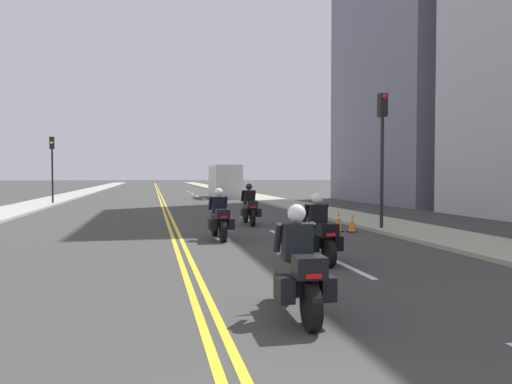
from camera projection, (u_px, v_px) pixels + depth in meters
name	position (u px, v px, depth m)	size (l,w,h in m)	color
ground_plane	(160.00, 195.00, 48.93)	(264.00, 264.00, 0.00)	#383936
sidewalk_left	(73.00, 195.00, 47.23)	(2.73, 144.00, 0.12)	#9D9D9B
sidewalk_right	(240.00, 193.00, 50.62)	(2.73, 144.00, 0.12)	#9EA189
centreline_yellow_inner	(158.00, 195.00, 48.90)	(0.12, 132.00, 0.01)	yellow
centreline_yellow_outer	(161.00, 195.00, 48.95)	(0.12, 132.00, 0.01)	yellow
lane_dashes_white	(219.00, 206.00, 31.06)	(0.14, 56.40, 0.01)	silver
motorcycle_0	(298.00, 272.00, 6.87)	(0.77, 2.11, 1.58)	black
motorcycle_1	(319.00, 234.00, 11.22)	(0.76, 2.18, 1.58)	black
motorcycle_2	(219.00, 219.00, 15.18)	(0.77, 2.24, 1.58)	black
motorcycle_3	(249.00, 208.00, 19.51)	(0.77, 2.22, 1.65)	black
traffic_cone_0	(352.00, 223.00, 17.11)	(0.31, 0.31, 0.67)	black
traffic_cone_1	(338.00, 221.00, 17.21)	(0.31, 0.31, 0.78)	black
traffic_cone_2	(307.00, 211.00, 22.13)	(0.32, 0.32, 0.74)	black
traffic_light_near	(382.00, 136.00, 17.29)	(0.28, 0.38, 4.84)	black
traffic_light_far	(52.00, 158.00, 32.51)	(0.28, 0.38, 4.49)	black
parked_truck	(224.00, 183.00, 42.72)	(2.20, 6.50, 2.80)	silver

